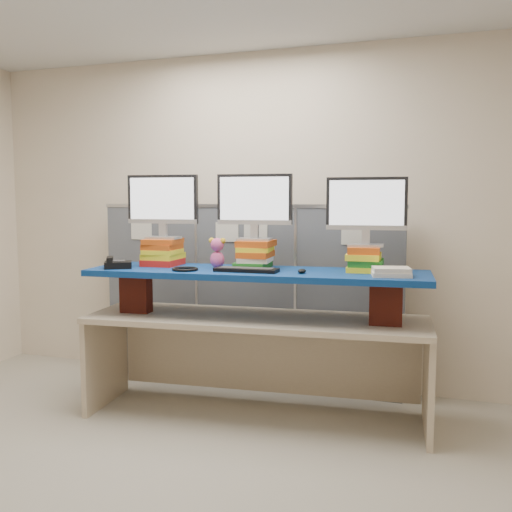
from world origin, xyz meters
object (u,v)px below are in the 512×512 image
(blue_board, at_px, (256,273))
(keyboard, at_px, (246,270))
(monitor_left, at_px, (163,203))
(monitor_right, at_px, (366,207))
(desk_phone, at_px, (117,264))
(desk, at_px, (256,337))
(monitor_center, at_px, (254,203))

(blue_board, height_order, keyboard, keyboard)
(monitor_left, xyz_separation_m, keyboard, (0.72, -0.16, -0.46))
(monitor_right, distance_m, keyboard, 0.93)
(monitor_left, distance_m, desk_phone, 0.57)
(blue_board, distance_m, monitor_left, 0.91)
(blue_board, xyz_separation_m, keyboard, (-0.03, -0.11, 0.04))
(desk, relative_size, monitor_right, 4.50)
(desk, height_order, monitor_right, monitor_right)
(monitor_right, xyz_separation_m, desk_phone, (-1.73, -0.39, -0.41))
(desk, height_order, blue_board, blue_board)
(blue_board, distance_m, desk_phone, 1.02)
(monitor_center, distance_m, desk_phone, 1.09)
(desk, xyz_separation_m, monitor_left, (-0.76, 0.06, 0.96))
(monitor_right, bearing_deg, monitor_center, 180.00)
(keyboard, bearing_deg, blue_board, 70.38)
(monitor_center, relative_size, monitor_right, 1.00)
(monitor_right, xyz_separation_m, keyboard, (-0.77, -0.29, -0.43))
(monitor_left, relative_size, desk_phone, 2.17)
(monitor_left, bearing_deg, monitor_center, 0.00)
(monitor_center, xyz_separation_m, monitor_right, (0.79, 0.07, -0.03))
(blue_board, distance_m, keyboard, 0.12)
(monitor_center, bearing_deg, monitor_left, -180.00)
(monitor_left, height_order, monitor_center, same)
(keyboard, relative_size, desk_phone, 1.75)
(blue_board, height_order, desk_phone, desk_phone)
(monitor_right, height_order, desk_phone, monitor_right)
(monitor_right, bearing_deg, monitor_left, 180.00)
(desk_phone, bearing_deg, monitor_right, -18.29)
(monitor_center, height_order, keyboard, monitor_center)
(monitor_right, height_order, keyboard, monitor_right)
(blue_board, relative_size, monitor_right, 4.36)
(desk, distance_m, blue_board, 0.46)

